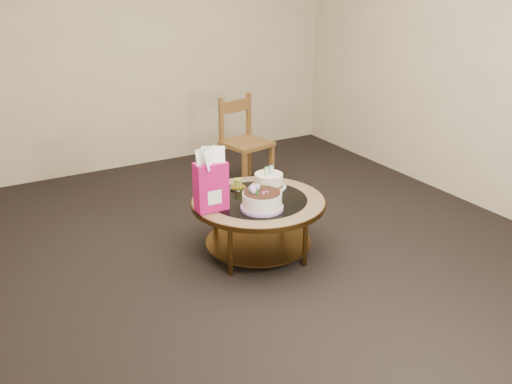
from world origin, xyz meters
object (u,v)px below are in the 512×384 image
coffee_table (258,209)px  gift_bag (211,180)px  cream_cake (269,181)px  decorated_cake (262,201)px  dining_chair (244,142)px

coffee_table → gift_bag: 0.50m
cream_cake → gift_bag: 0.63m
coffee_table → cream_cake: size_ratio=3.65×
cream_cake → coffee_table: bearing=-152.0°
coffee_table → decorated_cake: 0.23m
coffee_table → dining_chair: (0.62, 1.36, 0.08)m
gift_bag → decorated_cake: bearing=-26.8°
coffee_table → cream_cake: bearing=41.1°
cream_cake → gift_bag: size_ratio=0.61×
coffee_table → decorated_cake: (-0.07, -0.17, 0.14)m
decorated_cake → dining_chair: bearing=65.6°
decorated_cake → gift_bag: bearing=151.1°
dining_chair → decorated_cake: bearing=-125.6°
cream_cake → gift_bag: gift_bag is taller
decorated_cake → gift_bag: size_ratio=0.68×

